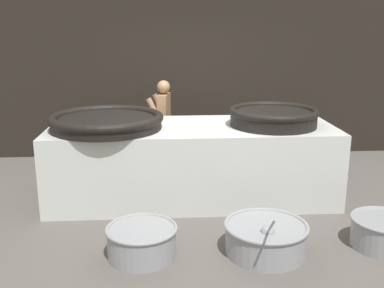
% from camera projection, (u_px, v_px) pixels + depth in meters
% --- Properties ---
extents(ground_plane, '(60.00, 60.00, 0.00)m').
position_uv_depth(ground_plane, '(192.00, 197.00, 6.23)').
color(ground_plane, '#56514C').
extents(back_wall, '(9.28, 0.24, 3.35)m').
position_uv_depth(back_wall, '(184.00, 62.00, 7.97)').
color(back_wall, black).
rests_on(back_wall, ground_plane).
extents(hearth_platform, '(3.78, 1.41, 1.01)m').
position_uv_depth(hearth_platform, '(192.00, 162.00, 6.11)').
color(hearth_platform, silver).
rests_on(hearth_platform, ground_plane).
extents(giant_wok_near, '(1.47, 1.47, 0.20)m').
position_uv_depth(giant_wok_near, '(107.00, 121.00, 5.77)').
color(giant_wok_near, black).
rests_on(giant_wok_near, hearth_platform).
extents(giant_wok_far, '(1.18, 1.18, 0.24)m').
position_uv_depth(giant_wok_far, '(273.00, 116.00, 5.95)').
color(giant_wok_far, black).
rests_on(giant_wok_far, hearth_platform).
extents(cook, '(0.39, 0.58, 1.48)m').
position_uv_depth(cook, '(164.00, 123.00, 7.13)').
color(cook, '#9E7551').
rests_on(cook, ground_plane).
extents(prep_bowl_vegetables, '(0.88, 1.13, 0.69)m').
position_uv_depth(prep_bowl_vegetables, '(266.00, 237.00, 4.65)').
color(prep_bowl_vegetables, gray).
rests_on(prep_bowl_vegetables, ground_plane).
extents(prep_bowl_meat, '(0.70, 0.70, 0.32)m').
position_uv_depth(prep_bowl_meat, '(384.00, 231.00, 4.79)').
color(prep_bowl_meat, gray).
rests_on(prep_bowl_meat, ground_plane).
extents(prep_bowl_extra, '(0.74, 0.74, 0.32)m').
position_uv_depth(prep_bowl_extra, '(142.00, 240.00, 4.58)').
color(prep_bowl_extra, gray).
rests_on(prep_bowl_extra, ground_plane).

